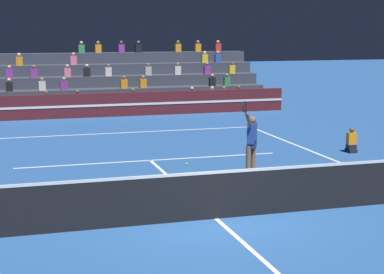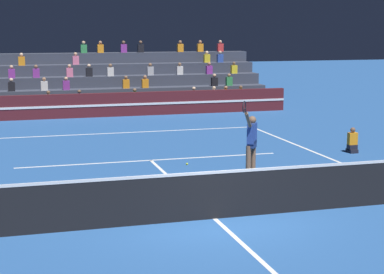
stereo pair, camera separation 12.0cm
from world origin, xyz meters
TOP-DOWN VIEW (x-y plane):
  - ground_plane at (0.00, 0.00)m, footprint 120.00×120.00m
  - court_lines at (0.00, 0.00)m, footprint 11.10×23.90m
  - tennis_net at (0.00, 0.00)m, footprint 12.00×0.10m
  - sponsor_banner_wall at (0.00, 16.66)m, footprint 18.00×0.26m
  - bleacher_stand at (0.01, 20.46)m, footprint 17.58×4.75m
  - ball_kid_courtside at (6.67, 5.81)m, footprint 0.30×0.36m
  - tennis_player at (2.15, 3.39)m, footprint 0.89×1.13m
  - tennis_ball at (0.90, 5.45)m, footprint 0.07×0.07m

SIDE VIEW (x-z plane):
  - ground_plane at x=0.00m, z-range 0.00..0.00m
  - court_lines at x=0.00m, z-range 0.00..0.01m
  - tennis_ball at x=0.90m, z-range 0.00..0.07m
  - ball_kid_courtside at x=6.67m, z-range -0.09..0.75m
  - tennis_net at x=0.00m, z-range -0.01..1.09m
  - sponsor_banner_wall at x=0.00m, z-range 0.00..1.10m
  - tennis_player at x=2.15m, z-range -0.16..2.12m
  - bleacher_stand at x=0.01m, z-range -0.67..2.71m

